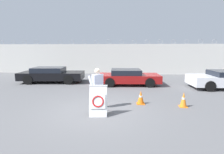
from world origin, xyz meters
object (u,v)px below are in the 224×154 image
object	(u,v)px
parked_car_front_coupe	(52,74)
traffic_cone_mid	(141,97)
barricade_sign	(98,100)
traffic_cone_near	(184,100)
security_guard	(97,86)
parked_car_rear_sedan	(128,77)

from	to	relation	value
parked_car_front_coupe	traffic_cone_mid	bearing A→B (deg)	-42.03
barricade_sign	parked_car_front_coupe	size ratio (longest dim) A/B	0.24
traffic_cone_near	traffic_cone_mid	size ratio (longest dim) A/B	1.07
security_guard	traffic_cone_near	world-z (taller)	security_guard
parked_car_rear_sedan	parked_car_front_coupe	bearing A→B (deg)	171.97
barricade_sign	parked_car_front_coupe	bearing A→B (deg)	120.84
barricade_sign	traffic_cone_mid	xyz separation A→B (m)	(1.77, 1.53, -0.27)
barricade_sign	security_guard	xyz separation A→B (m)	(-0.17, 0.79, 0.39)
security_guard	parked_car_rear_sedan	world-z (taller)	security_guard
barricade_sign	parked_car_front_coupe	xyz separation A→B (m)	(-4.74, 6.48, 0.02)
barricade_sign	traffic_cone_near	world-z (taller)	barricade_sign
parked_car_rear_sedan	barricade_sign	bearing A→B (deg)	-105.05
security_guard	traffic_cone_mid	xyz separation A→B (m)	(1.94, 0.73, -0.67)
traffic_cone_mid	parked_car_rear_sedan	world-z (taller)	parked_car_rear_sedan
barricade_sign	parked_car_rear_sedan	xyz separation A→B (m)	(1.21, 6.02, -0.01)
barricade_sign	traffic_cone_mid	distance (m)	2.36
traffic_cone_near	parked_car_front_coupe	xyz separation A→B (m)	(-8.39, 5.23, 0.28)
security_guard	traffic_cone_near	xyz separation A→B (m)	(3.81, 0.45, -0.65)
traffic_cone_mid	parked_car_rear_sedan	xyz separation A→B (m)	(-0.56, 4.49, 0.27)
parked_car_front_coupe	security_guard	bearing A→B (deg)	-55.95
parked_car_rear_sedan	security_guard	bearing A→B (deg)	-108.44
security_guard	barricade_sign	bearing A→B (deg)	57.85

